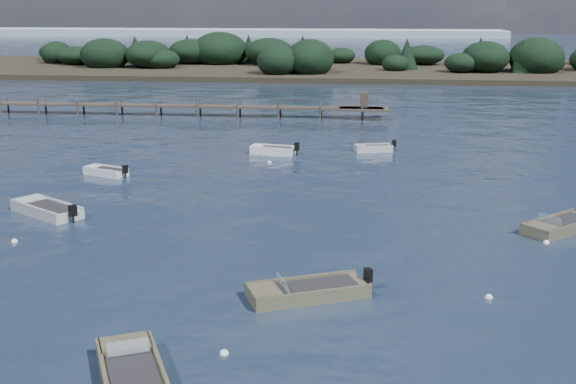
# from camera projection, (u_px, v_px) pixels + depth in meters

# --- Properties ---
(ground) EXTENTS (400.00, 400.00, 0.00)m
(ground) POSITION_uv_depth(u_px,v_px,m) (331.00, 102.00, 85.60)
(ground) COLOR #152031
(ground) RESTS_ON ground
(tender_far_grey) EXTENTS (3.45, 2.32, 1.11)m
(tender_far_grey) POSITION_uv_depth(u_px,v_px,m) (106.00, 173.00, 49.45)
(tender_far_grey) COLOR white
(tender_far_grey) RESTS_ON ground
(tender_far_grey_b) EXTENTS (3.35, 1.85, 1.12)m
(tender_far_grey_b) POSITION_uv_depth(u_px,v_px,m) (374.00, 150.00, 57.29)
(tender_far_grey_b) COLOR #B0B6B8
(tender_far_grey_b) RESTS_ON ground
(dinghy_mid_white_b) EXTENTS (4.59, 4.39, 1.24)m
(dinghy_mid_white_b) POSITION_uv_depth(u_px,v_px,m) (561.00, 227.00, 37.42)
(dinghy_mid_white_b) COLOR #6F684A
(dinghy_mid_white_b) RESTS_ON ground
(dinghy_mid_grey) EXTENTS (4.81, 4.01, 1.27)m
(dinghy_mid_grey) POSITION_uv_depth(u_px,v_px,m) (47.00, 211.00, 40.29)
(dinghy_mid_grey) COLOR #B0B6B8
(dinghy_mid_grey) RESTS_ON ground
(dinghy_near_olive) EXTENTS (3.80, 5.32, 1.31)m
(dinghy_near_olive) POSITION_uv_depth(u_px,v_px,m) (134.00, 381.00, 22.20)
(dinghy_near_olive) COLOR #6F684A
(dinghy_near_olive) RESTS_ON ground
(tender_far_white) EXTENTS (3.91, 2.00, 1.31)m
(tender_far_white) POSITION_uv_depth(u_px,v_px,m) (273.00, 152.00, 56.28)
(tender_far_white) COLOR white
(tender_far_white) RESTS_ON ground
(dinghy_mid_white_a) EXTENTS (5.15, 3.58, 1.21)m
(dinghy_mid_white_a) POSITION_uv_depth(u_px,v_px,m) (307.00, 293.00, 28.96)
(dinghy_mid_white_a) COLOR #6F684A
(dinghy_mid_white_a) RESTS_ON ground
(buoy_a) EXTENTS (0.32, 0.32, 0.32)m
(buoy_a) POSITION_uv_depth(u_px,v_px,m) (224.00, 354.00, 24.30)
(buoy_a) COLOR white
(buoy_a) RESTS_ON ground
(buoy_b) EXTENTS (0.32, 0.32, 0.32)m
(buoy_b) POSITION_uv_depth(u_px,v_px,m) (489.00, 298.00, 28.90)
(buoy_b) COLOR white
(buoy_b) RESTS_ON ground
(buoy_c) EXTENTS (0.32, 0.32, 0.32)m
(buoy_c) POSITION_uv_depth(u_px,v_px,m) (14.00, 242.00, 35.67)
(buoy_c) COLOR white
(buoy_c) RESTS_ON ground
(buoy_d) EXTENTS (0.32, 0.32, 0.32)m
(buoy_d) POSITION_uv_depth(u_px,v_px,m) (546.00, 243.00, 35.49)
(buoy_d) COLOR white
(buoy_d) RESTS_ON ground
(buoy_e) EXTENTS (0.32, 0.32, 0.32)m
(buoy_e) POSITION_uv_depth(u_px,v_px,m) (269.00, 163.00, 53.28)
(buoy_e) COLOR white
(buoy_e) RESTS_ON ground
(jetty) EXTENTS (64.50, 3.20, 3.40)m
(jetty) POSITION_uv_depth(u_px,v_px,m) (119.00, 105.00, 76.12)
(jetty) COLOR #453A32
(jetty) RESTS_ON ground
(far_headland) EXTENTS (190.00, 40.00, 5.80)m
(far_headland) POSITION_uv_depth(u_px,v_px,m) (492.00, 61.00, 120.90)
(far_headland) COLOR black
(far_headland) RESTS_ON ground
(distant_haze) EXTENTS (280.00, 20.00, 2.40)m
(distant_haze) POSITION_uv_depth(u_px,v_px,m) (105.00, 36.00, 258.57)
(distant_haze) COLOR #98B0BC
(distant_haze) RESTS_ON ground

